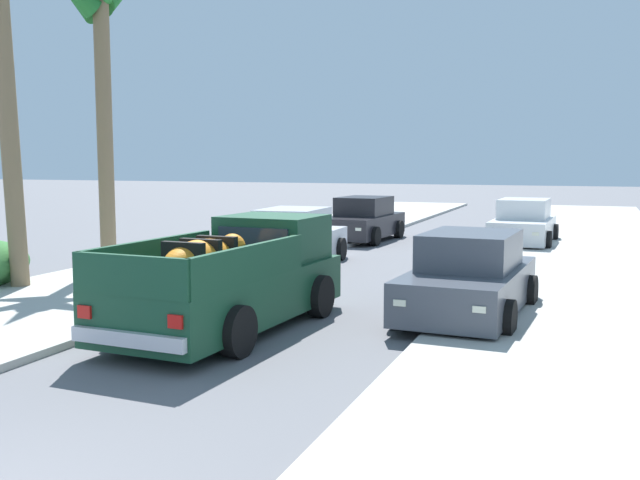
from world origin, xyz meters
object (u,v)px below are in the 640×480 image
at_px(pickup_truck, 234,280).
at_px(car_left_mid, 523,224).
at_px(car_right_far, 469,278).
at_px(car_right_near, 294,239).
at_px(car_left_far, 363,220).
at_px(palm_tree_left_mid, 99,17).

xyz_separation_m(pickup_truck, car_left_mid, (3.49, 13.95, -0.10)).
distance_m(car_left_mid, car_right_far, 11.77).
bearing_deg(pickup_truck, car_right_near, 104.76).
xyz_separation_m(car_right_near, car_right_far, (5.42, -4.87, 0.00)).
bearing_deg(car_left_far, car_left_mid, 5.26).
distance_m(car_right_near, car_left_mid, 8.73).
distance_m(pickup_truck, car_left_far, 13.59).
height_order(pickup_truck, car_left_far, pickup_truck).
bearing_deg(car_left_mid, car_right_near, -127.77).
height_order(car_left_far, palm_tree_left_mid, palm_tree_left_mid).
xyz_separation_m(car_left_mid, car_right_far, (0.08, -11.77, 0.00)).
bearing_deg(pickup_truck, car_right_far, 31.46).
relative_size(car_left_mid, car_right_far, 0.99).
bearing_deg(palm_tree_left_mid, pickup_truck, -36.75).
bearing_deg(car_left_mid, car_left_far, -174.74).
distance_m(car_right_near, car_right_far, 7.29).
height_order(car_right_near, palm_tree_left_mid, palm_tree_left_mid).
relative_size(car_left_far, car_right_far, 1.00).
bearing_deg(car_left_far, car_right_far, -64.16).
distance_m(car_right_far, palm_tree_left_mid, 11.19).
relative_size(car_left_mid, palm_tree_left_mid, 0.55).
relative_size(pickup_truck, car_right_near, 1.23).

